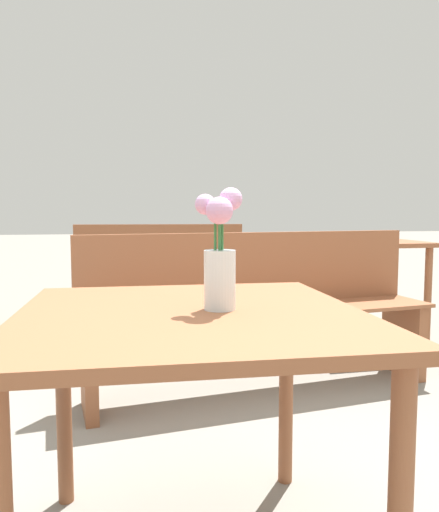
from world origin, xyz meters
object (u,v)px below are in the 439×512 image
bench_near (258,302)px  table_back (370,261)px  table_front (191,346)px  flower_vase (220,257)px  bench_middle (160,268)px

bench_near → table_back: size_ratio=2.61×
table_front → bench_near: bearing=67.3°
flower_vase → bench_near: size_ratio=0.16×
table_front → table_back: (1.58, 2.03, -0.01)m
table_front → bench_near: (0.55, 1.32, -0.14)m
flower_vase → table_back: bearing=53.5°
bench_near → bench_middle: (-0.39, 1.91, -0.02)m
bench_near → bench_middle: 1.95m
flower_vase → bench_middle: 3.25m
flower_vase → table_back: flower_vase is taller
bench_near → table_back: bearing=34.8°
bench_near → bench_middle: size_ratio=1.31×
flower_vase → bench_middle: flower_vase is taller
bench_middle → table_back: (1.42, -1.20, 0.15)m
bench_middle → table_back: size_ratio=1.99×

